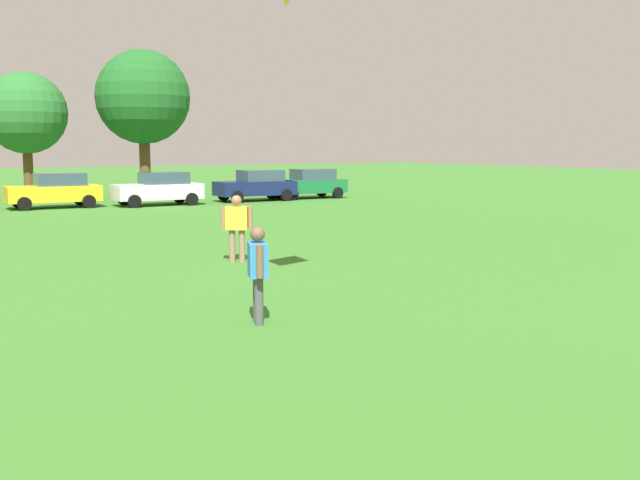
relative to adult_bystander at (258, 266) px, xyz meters
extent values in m
cylinder|color=#4C4C51|center=(-0.04, -0.11, -0.57)|extent=(0.15, 0.15, 0.80)
cylinder|color=#4C4C51|center=(0.04, 0.11, -0.57)|extent=(0.15, 0.15, 0.80)
cube|color=#337FCC|center=(0.00, 0.00, 0.11)|extent=(0.46, 0.61, 0.57)
cylinder|color=brown|center=(-0.11, -0.31, 0.13)|extent=(0.12, 0.12, 0.54)
cylinder|color=brown|center=(0.11, 0.31, 0.13)|extent=(0.12, 0.12, 0.54)
sphere|color=brown|center=(0.00, 0.00, 0.54)|extent=(0.25, 0.25, 0.25)
cylinder|color=#8C7259|center=(2.30, 6.29, -0.55)|extent=(0.16, 0.16, 0.84)
cylinder|color=#8C7259|center=(2.52, 6.16, -0.55)|extent=(0.16, 0.16, 0.84)
cube|color=yellow|center=(2.41, 6.23, 0.17)|extent=(0.64, 0.56, 0.60)
cylinder|color=#936B4C|center=(2.11, 6.40, 0.18)|extent=(0.12, 0.12, 0.56)
cylinder|color=#936B4C|center=(2.71, 6.05, 0.18)|extent=(0.12, 0.12, 0.56)
sphere|color=#936B4C|center=(2.41, 6.23, 0.61)|extent=(0.26, 0.26, 0.26)
sphere|color=yellow|center=(1.32, 1.41, 4.61)|extent=(0.10, 0.10, 0.10)
cube|color=yellow|center=(1.64, 26.02, -0.27)|extent=(4.30, 1.80, 0.76)
cube|color=#334756|center=(1.98, 26.02, 0.41)|extent=(2.24, 1.58, 0.60)
cylinder|color=black|center=(0.17, 25.12, -0.65)|extent=(0.64, 0.22, 0.64)
cylinder|color=black|center=(0.17, 26.92, -0.65)|extent=(0.64, 0.22, 0.64)
cylinder|color=black|center=(3.10, 25.12, -0.65)|extent=(0.64, 0.22, 0.64)
cylinder|color=black|center=(3.10, 26.92, -0.65)|extent=(0.64, 0.22, 0.64)
cube|color=white|center=(6.49, 25.02, -0.27)|extent=(4.30, 1.80, 0.76)
cube|color=#334756|center=(6.83, 25.02, 0.41)|extent=(2.24, 1.58, 0.60)
cylinder|color=black|center=(5.02, 24.12, -0.65)|extent=(0.64, 0.22, 0.64)
cylinder|color=black|center=(5.02, 25.92, -0.65)|extent=(0.64, 0.22, 0.64)
cylinder|color=black|center=(7.95, 24.12, -0.65)|extent=(0.64, 0.22, 0.64)
cylinder|color=black|center=(7.95, 25.92, -0.65)|extent=(0.64, 0.22, 0.64)
cube|color=#141E4C|center=(12.03, 25.28, -0.27)|extent=(4.30, 1.80, 0.76)
cube|color=#334756|center=(12.37, 25.28, 0.41)|extent=(2.24, 1.58, 0.60)
cylinder|color=black|center=(10.57, 24.38, -0.65)|extent=(0.64, 0.22, 0.64)
cylinder|color=black|center=(10.57, 26.18, -0.65)|extent=(0.64, 0.22, 0.64)
cylinder|color=black|center=(13.49, 24.38, -0.65)|extent=(0.64, 0.22, 0.64)
cylinder|color=black|center=(13.49, 26.18, -0.65)|extent=(0.64, 0.22, 0.64)
cube|color=#196B38|center=(15.49, 25.55, -0.27)|extent=(4.30, 1.80, 0.76)
cube|color=#334756|center=(15.83, 25.55, 0.41)|extent=(2.24, 1.58, 0.60)
cylinder|color=black|center=(14.03, 24.65, -0.65)|extent=(0.64, 0.22, 0.64)
cylinder|color=black|center=(14.03, 26.45, -0.65)|extent=(0.64, 0.22, 0.64)
cylinder|color=black|center=(16.95, 24.65, -0.65)|extent=(0.64, 0.22, 0.64)
cylinder|color=black|center=(16.95, 26.45, -0.65)|extent=(0.64, 0.22, 0.64)
cylinder|color=brown|center=(1.69, 33.22, 0.47)|extent=(0.53, 0.53, 2.89)
sphere|color=#286B2D|center=(1.69, 33.22, 3.85)|extent=(4.56, 4.56, 4.56)
cylinder|color=brown|center=(8.14, 32.32, 0.78)|extent=(0.65, 0.65, 3.51)
sphere|color=#1E5B23|center=(8.14, 32.32, 4.89)|extent=(5.54, 5.54, 5.54)
camera|label=1|loc=(-5.22, -10.86, 1.98)|focal=41.10mm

